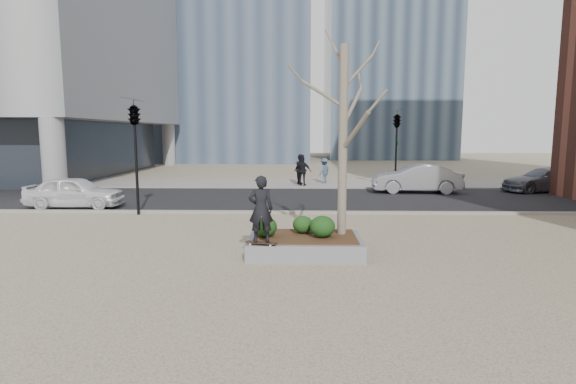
{
  "coord_description": "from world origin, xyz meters",
  "views": [
    {
      "loc": [
        0.82,
        -11.72,
        3.23
      ],
      "look_at": [
        0.5,
        2.0,
        1.4
      ],
      "focal_mm": 28.0,
      "sensor_mm": 36.0,
      "label": 1
    }
  ],
  "objects_px": {
    "skateboard": "(261,244)",
    "skateboarder": "(261,209)",
    "police_car": "(75,192)",
    "planter": "(305,245)"
  },
  "relations": [
    {
      "from": "planter",
      "to": "skateboard",
      "type": "relative_size",
      "value": 3.85
    },
    {
      "from": "skateboarder",
      "to": "police_car",
      "type": "xyz_separation_m",
      "value": [
        -8.61,
        7.88,
        -0.66
      ]
    },
    {
      "from": "skateboard",
      "to": "skateboarder",
      "type": "bearing_deg",
      "value": -76.19
    },
    {
      "from": "police_car",
      "to": "skateboard",
      "type": "bearing_deg",
      "value": -134.09
    },
    {
      "from": "skateboarder",
      "to": "police_car",
      "type": "distance_m",
      "value": 11.69
    },
    {
      "from": "skateboarder",
      "to": "police_car",
      "type": "bearing_deg",
      "value": -48.32
    },
    {
      "from": "skateboarder",
      "to": "planter",
      "type": "bearing_deg",
      "value": -147.2
    },
    {
      "from": "skateboarder",
      "to": "police_car",
      "type": "relative_size",
      "value": 0.42
    },
    {
      "from": "planter",
      "to": "skateboarder",
      "type": "relative_size",
      "value": 1.8
    },
    {
      "from": "skateboard",
      "to": "police_car",
      "type": "distance_m",
      "value": 11.68
    }
  ]
}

